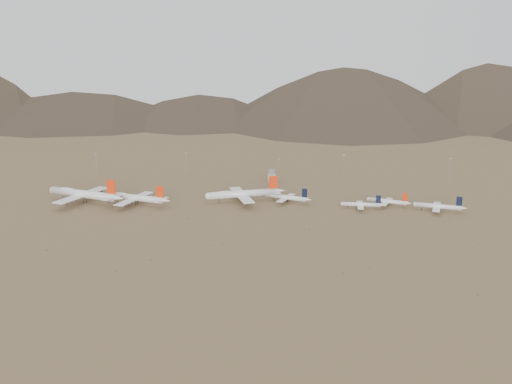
# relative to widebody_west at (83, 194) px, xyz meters

# --- Properties ---
(ground) EXTENTS (3000.00, 3000.00, 0.00)m
(ground) POSITION_rel_widebody_west_xyz_m (128.32, -21.56, -8.16)
(ground) COLOR #896747
(ground) RESTS_ON ground
(mountain_ridge) EXTENTS (4400.00, 1000.00, 300.00)m
(mountain_ridge) POSITION_rel_widebody_west_xyz_m (128.32, 878.44, 141.84)
(mountain_ridge) COLOR #433828
(mountain_ridge) RESTS_ON ground
(widebody_west) EXTENTS (76.71, 61.07, 23.68)m
(widebody_west) POSITION_rel_widebody_west_xyz_m (0.00, 0.00, 0.00)
(widebody_west) COLOR white
(widebody_west) RESTS_ON ground
(widebody_centre) EXTENTS (62.45, 49.43, 19.05)m
(widebody_centre) POSITION_rel_widebody_west_xyz_m (47.23, -2.19, -1.60)
(widebody_centre) COLOR white
(widebody_centre) RESTS_ON ground
(widebody_east) EXTENTS (69.62, 55.66, 21.71)m
(widebody_east) POSITION_rel_widebody_west_xyz_m (138.28, 16.51, -0.68)
(widebody_east) COLOR white
(widebody_east) RESTS_ON ground
(narrowbody_a) EXTENTS (41.22, 30.85, 14.26)m
(narrowbody_a) POSITION_rel_widebody_west_xyz_m (177.68, 17.95, -3.54)
(narrowbody_a) COLOR white
(narrowbody_a) RESTS_ON ground
(narrowbody_b) EXTENTS (37.14, 26.60, 12.25)m
(narrowbody_b) POSITION_rel_widebody_west_xyz_m (240.55, 3.55, -4.19)
(narrowbody_b) COLOR white
(narrowbody_b) RESTS_ON ground
(narrowbody_c) EXTENTS (37.12, 27.74, 12.79)m
(narrowbody_c) POSITION_rel_widebody_west_xyz_m (263.84, 15.04, -4.01)
(narrowbody_c) COLOR white
(narrowbody_c) RESTS_ON ground
(narrowbody_d) EXTENTS (42.25, 31.14, 14.21)m
(narrowbody_d) POSITION_rel_widebody_west_xyz_m (303.30, 1.35, -3.55)
(narrowbody_d) COLOR white
(narrowbody_d) RESTS_ON ground
(control_tower) EXTENTS (8.00, 8.00, 12.00)m
(control_tower) POSITION_rel_widebody_west_xyz_m (158.32, 98.44, -2.85)
(control_tower) COLOR tan
(control_tower) RESTS_ON ground
(mast_far_west) EXTENTS (2.00, 0.60, 25.70)m
(mast_far_west) POSITION_rel_widebody_west_xyz_m (-23.91, 95.73, 6.04)
(mast_far_west) COLOR gray
(mast_far_west) RESTS_ON ground
(mast_west) EXTENTS (2.00, 0.60, 25.70)m
(mast_west) POSITION_rel_widebody_west_xyz_m (67.39, 111.10, 6.04)
(mast_west) COLOR gray
(mast_west) RESTS_ON ground
(mast_centre) EXTENTS (2.00, 0.60, 25.70)m
(mast_centre) POSITION_rel_widebody_west_xyz_m (165.27, 86.04, 6.04)
(mast_centre) COLOR gray
(mast_centre) RESTS_ON ground
(mast_east) EXTENTS (2.00, 0.60, 25.70)m
(mast_east) POSITION_rel_widebody_west_xyz_m (230.95, 114.40, 6.04)
(mast_east) COLOR gray
(mast_east) RESTS_ON ground
(mast_far_east) EXTENTS (2.00, 0.60, 25.70)m
(mast_far_east) POSITION_rel_widebody_west_xyz_m (334.39, 103.90, 6.04)
(mast_far_east) COLOR gray
(mast_far_east) RESTS_ON ground
(desert_scrub) EXTENTS (337.49, 180.38, 0.91)m
(desert_scrub) POSITION_rel_widebody_west_xyz_m (193.52, -108.40, -7.83)
(desert_scrub) COLOR olive
(desert_scrub) RESTS_ON ground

